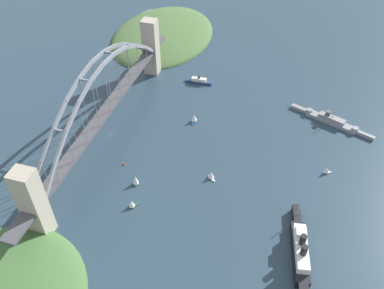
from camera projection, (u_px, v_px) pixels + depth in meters
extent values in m
plane|color=#283D4C|center=(110.00, 134.00, 372.38)|extent=(1400.00, 1400.00, 0.00)
cube|color=#ADA38E|center=(151.00, 47.00, 430.67)|extent=(13.09, 15.12, 60.82)
cube|color=#ADA38E|center=(33.00, 204.00, 273.15)|extent=(13.09, 15.12, 60.82)
cube|color=#47474C|center=(106.00, 111.00, 353.96)|extent=(209.12, 11.19, 2.40)
cube|color=#47474C|center=(157.00, 42.00, 445.86)|extent=(24.00, 11.19, 2.40)
cube|color=#47474C|center=(18.00, 228.00, 262.06)|extent=(24.00, 11.19, 2.40)
cube|color=gray|center=(141.00, 48.00, 418.12)|extent=(23.54, 1.80, 19.44)
cube|color=gray|center=(131.00, 45.00, 392.71)|extent=(23.23, 1.80, 15.89)
cube|color=gray|center=(121.00, 45.00, 369.83)|extent=(22.85, 1.80, 12.34)
cube|color=gray|center=(110.00, 49.00, 349.48)|extent=(22.38, 1.80, 8.74)
cube|color=gray|center=(98.00, 57.00, 331.67)|extent=(21.84, 1.80, 5.07)
cube|color=gray|center=(85.00, 71.00, 316.38)|extent=(21.84, 1.80, 5.07)
cube|color=gray|center=(73.00, 90.00, 303.62)|extent=(22.38, 1.80, 8.74)
cube|color=gray|center=(60.00, 115.00, 293.40)|extent=(22.85, 1.80, 12.34)
cube|color=gray|center=(48.00, 146.00, 285.70)|extent=(23.23, 1.80, 15.89)
cube|color=gray|center=(36.00, 182.00, 280.54)|extent=(23.54, 1.80, 19.44)
cube|color=gray|center=(150.00, 50.00, 416.00)|extent=(23.54, 1.80, 19.44)
cube|color=gray|center=(141.00, 46.00, 390.58)|extent=(23.23, 1.80, 15.89)
cube|color=gray|center=(131.00, 46.00, 367.70)|extent=(22.85, 1.80, 12.34)
cube|color=gray|center=(120.00, 50.00, 347.36)|extent=(22.38, 1.80, 8.74)
cube|color=gray|center=(109.00, 59.00, 329.54)|extent=(21.84, 1.80, 5.07)
cube|color=gray|center=(97.00, 73.00, 314.25)|extent=(21.84, 1.80, 5.07)
cube|color=gray|center=(85.00, 92.00, 301.49)|extent=(22.38, 1.80, 8.74)
cube|color=gray|center=(72.00, 117.00, 291.27)|extent=(22.85, 1.80, 12.34)
cube|color=gray|center=(60.00, 149.00, 283.58)|extent=(23.23, 1.80, 15.89)
cube|color=gray|center=(49.00, 185.00, 278.41)|extent=(23.54, 1.80, 19.44)
cube|color=gray|center=(150.00, 51.00, 430.40)|extent=(1.40, 10.07, 1.40)
cube|color=gray|center=(131.00, 45.00, 379.58)|extent=(1.40, 10.07, 1.40)
cube|color=gray|center=(109.00, 53.00, 338.88)|extent=(1.40, 10.07, 1.40)
cube|color=gray|center=(85.00, 80.00, 308.30)|extent=(1.40, 10.07, 1.40)
cube|color=gray|center=(60.00, 130.00, 287.85)|extent=(1.40, 10.07, 1.40)
cube|color=gray|center=(37.00, 203.00, 277.53)|extent=(1.40, 10.07, 1.40)
cylinder|color=gray|center=(137.00, 53.00, 410.08)|extent=(0.56, 0.56, 15.72)
cylinder|color=gray|center=(146.00, 54.00, 407.95)|extent=(0.56, 0.56, 15.72)
cylinder|color=gray|center=(128.00, 58.00, 390.36)|extent=(0.56, 0.56, 28.89)
cylinder|color=gray|center=(138.00, 59.00, 388.23)|extent=(0.56, 0.56, 28.89)
cylinder|color=gray|center=(118.00, 65.00, 371.91)|extent=(0.56, 0.56, 38.29)
cylinder|color=gray|center=(128.00, 66.00, 369.78)|extent=(0.56, 0.56, 38.29)
cylinder|color=gray|center=(107.00, 74.00, 354.72)|extent=(0.56, 0.56, 43.93)
cylinder|color=gray|center=(118.00, 76.00, 352.60)|extent=(0.56, 0.56, 43.93)
cylinder|color=gray|center=(96.00, 87.00, 338.80)|extent=(0.56, 0.56, 45.81)
cylinder|color=gray|center=(107.00, 89.00, 336.68)|extent=(0.56, 0.56, 45.81)
cylinder|color=gray|center=(84.00, 102.00, 324.15)|extent=(0.56, 0.56, 43.93)
cylinder|color=gray|center=(95.00, 105.00, 322.02)|extent=(0.56, 0.56, 43.93)
cylinder|color=gray|center=(71.00, 121.00, 310.76)|extent=(0.56, 0.56, 38.29)
cylinder|color=gray|center=(83.00, 124.00, 308.63)|extent=(0.56, 0.56, 38.29)
cylinder|color=gray|center=(58.00, 144.00, 298.64)|extent=(0.56, 0.56, 28.89)
cylinder|color=gray|center=(70.00, 147.00, 296.51)|extent=(0.56, 0.56, 28.89)
cylinder|color=gray|center=(44.00, 171.00, 287.78)|extent=(0.56, 0.56, 15.72)
cylinder|color=gray|center=(57.00, 174.00, 285.65)|extent=(0.56, 0.56, 15.72)
ellipsoid|color=#476638|center=(163.00, 36.00, 513.59)|extent=(169.48, 121.51, 24.31)
ellipsoid|color=#756B5B|center=(149.00, 20.00, 547.68)|extent=(59.32, 36.45, 13.37)
cube|color=black|center=(300.00, 253.00, 275.89)|extent=(48.92, 17.74, 6.93)
cube|color=black|center=(296.00, 216.00, 299.39)|extent=(16.67, 7.95, 6.93)
cube|color=white|center=(301.00, 248.00, 271.66)|extent=(36.85, 14.24, 5.63)
cube|color=white|center=(301.00, 232.00, 275.96)|extent=(9.04, 8.42, 3.20)
cylinder|color=black|center=(303.00, 240.00, 268.32)|extent=(4.29, 4.29, 8.23)
cylinder|color=black|center=(304.00, 250.00, 262.37)|extent=(4.29, 4.29, 8.23)
cylinder|color=tan|center=(298.00, 211.00, 292.23)|extent=(0.50, 0.50, 10.00)
cube|color=gray|center=(331.00, 121.00, 383.73)|extent=(25.39, 49.17, 3.29)
cube|color=gray|center=(366.00, 135.00, 368.92)|extent=(9.38, 16.74, 3.29)
cube|color=gray|center=(299.00, 109.00, 398.55)|extent=(10.08, 17.00, 3.29)
cube|color=gray|center=(332.00, 119.00, 381.38)|extent=(15.04, 25.48, 3.70)
cylinder|color=gray|center=(355.00, 129.00, 371.70)|extent=(5.85, 5.85, 2.20)
cylinder|color=gray|center=(310.00, 110.00, 392.07)|extent=(5.85, 5.85, 2.20)
cylinder|color=gray|center=(334.00, 113.00, 376.77)|extent=(0.60, 0.60, 10.00)
cylinder|color=#4C4C51|center=(328.00, 113.00, 380.88)|extent=(4.60, 4.60, 4.40)
cube|color=navy|center=(199.00, 82.00, 434.01)|extent=(6.70, 17.34, 2.54)
cube|color=navy|center=(189.00, 80.00, 435.96)|extent=(4.34, 5.90, 2.54)
cube|color=navy|center=(209.00, 83.00, 432.07)|extent=(5.15, 5.94, 2.54)
cube|color=beige|center=(199.00, 80.00, 432.03)|extent=(5.76, 15.88, 3.37)
cylinder|color=black|center=(199.00, 77.00, 430.08)|extent=(2.30, 2.30, 2.40)
cylinder|color=#B7B7B2|center=(85.00, 138.00, 367.60)|extent=(5.43, 3.11, 0.90)
cylinder|color=#B7B7B2|center=(83.00, 137.00, 369.20)|extent=(5.43, 3.11, 0.90)
cylinder|color=black|center=(85.00, 138.00, 366.85)|extent=(0.14, 0.14, 1.32)
cylinder|color=black|center=(82.00, 136.00, 368.45)|extent=(0.14, 0.14, 1.32)
ellipsoid|color=#B21E19|center=(83.00, 136.00, 366.84)|extent=(6.58, 3.79, 1.11)
cylinder|color=black|center=(81.00, 137.00, 365.15)|extent=(1.16, 1.29, 1.05)
cube|color=#B21E19|center=(83.00, 136.00, 366.05)|extent=(6.13, 10.79, 0.20)
cube|color=#B21E19|center=(86.00, 134.00, 368.41)|extent=(2.74, 4.29, 0.12)
cube|color=black|center=(86.00, 133.00, 367.61)|extent=(1.05, 0.56, 1.50)
cylinder|color=#B7B7B2|center=(100.00, 114.00, 394.56)|extent=(5.69, 1.71, 0.90)
cylinder|color=#B7B7B2|center=(103.00, 114.00, 393.61)|extent=(5.69, 1.71, 0.90)
cylinder|color=black|center=(100.00, 113.00, 393.85)|extent=(0.14, 0.14, 1.20)
cylinder|color=black|center=(103.00, 114.00, 392.90)|extent=(0.14, 0.14, 1.20)
ellipsoid|color=#B21E19|center=(101.00, 112.00, 392.60)|extent=(6.85, 2.09, 1.12)
cylinder|color=black|center=(103.00, 111.00, 394.64)|extent=(0.95, 1.17, 1.06)
cube|color=#B21E19|center=(102.00, 111.00, 392.84)|extent=(3.18, 10.45, 0.20)
cube|color=#B21E19|center=(100.00, 114.00, 390.53)|extent=(1.66, 4.04, 0.12)
cube|color=black|center=(99.00, 113.00, 389.72)|extent=(1.11, 0.28, 1.50)
cube|color=silver|center=(212.00, 178.00, 331.25)|extent=(5.31, 5.59, 0.82)
cube|color=silver|center=(214.00, 181.00, 329.02)|extent=(1.98, 2.05, 0.82)
cube|color=silver|center=(209.00, 176.00, 333.47)|extent=(2.14, 2.19, 0.82)
cylinder|color=tan|center=(212.00, 175.00, 328.30)|extent=(0.16, 0.16, 7.10)
cone|color=white|center=(211.00, 175.00, 329.51)|extent=(6.89, 6.89, 5.68)
cube|color=#2D6B3D|center=(136.00, 183.00, 327.76)|extent=(5.75, 3.77, 0.87)
cube|color=#2D6B3D|center=(137.00, 179.00, 330.37)|extent=(1.99, 1.53, 0.87)
cube|color=#2D6B3D|center=(136.00, 186.00, 325.15)|extent=(2.05, 1.74, 0.87)
cylinder|color=tan|center=(136.00, 178.00, 324.76)|extent=(0.16, 0.16, 9.02)
cone|color=white|center=(136.00, 180.00, 323.92)|extent=(5.99, 5.99, 7.21)
cube|color=silver|center=(327.00, 172.00, 336.26)|extent=(3.30, 4.67, 0.81)
cube|color=silver|center=(330.00, 172.00, 336.48)|extent=(1.29, 1.64, 0.81)
cube|color=silver|center=(324.00, 173.00, 336.04)|extent=(1.44, 1.70, 0.81)
cylinder|color=tan|center=(328.00, 169.00, 333.74)|extent=(0.16, 0.16, 6.76)
cone|color=white|center=(327.00, 170.00, 333.87)|extent=(5.18, 5.18, 5.41)
cube|color=#2D6B3D|center=(133.00, 206.00, 310.16)|extent=(5.08, 4.84, 0.76)
cube|color=#2D6B3D|center=(137.00, 204.00, 311.44)|extent=(1.86, 1.80, 0.76)
cube|color=#2D6B3D|center=(129.00, 208.00, 308.88)|extent=(1.98, 1.94, 0.76)
cylinder|color=tan|center=(133.00, 202.00, 307.64)|extent=(0.16, 0.16, 7.20)
cone|color=white|center=(132.00, 203.00, 307.32)|extent=(6.35, 6.35, 5.76)
cube|color=#234C8C|center=(194.00, 122.00, 385.30)|extent=(6.07, 2.82, 1.01)
cube|color=#234C8C|center=(192.00, 124.00, 382.50)|extent=(2.03, 1.25, 1.01)
cube|color=#234C8C|center=(195.00, 119.00, 388.11)|extent=(2.04, 1.48, 1.01)
cylinder|color=tan|center=(194.00, 118.00, 381.91)|extent=(0.16, 0.16, 8.01)
cone|color=white|center=(194.00, 118.00, 383.41)|extent=(5.65, 5.65, 6.41)
cone|color=red|center=(124.00, 164.00, 342.72)|extent=(2.20, 2.20, 2.20)
sphere|color=#F2E566|center=(124.00, 163.00, 341.78)|extent=(0.50, 0.50, 0.50)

